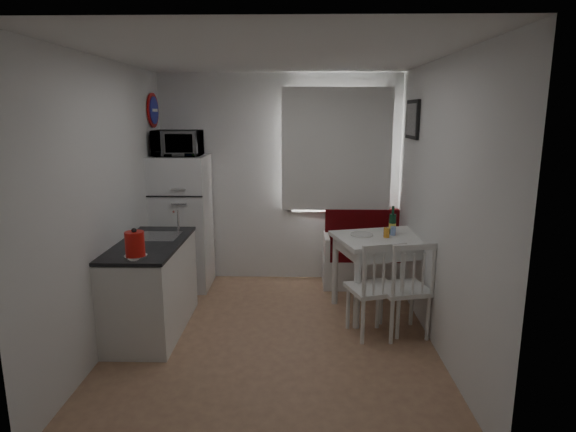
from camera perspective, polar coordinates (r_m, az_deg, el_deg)
name	(u,v)px	position (r m, az deg, el deg)	size (l,w,h in m)	color
floor	(273,337)	(4.79, -1.75, -14.18)	(3.00, 3.50, 0.02)	#9E6F54
ceiling	(271,55)	(4.32, -1.99, 18.49)	(3.00, 3.50, 0.02)	white
wall_back	(280,179)	(6.10, -0.95, 4.39)	(3.00, 0.02, 2.60)	white
wall_front	(255,265)	(2.68, -3.94, -5.80)	(3.00, 0.02, 2.60)	white
wall_left	(109,204)	(4.70, -20.46, 1.29)	(0.02, 3.50, 2.60)	white
wall_right	(438,206)	(4.54, 17.40, 1.15)	(0.02, 3.50, 2.60)	white
window	(336,154)	(6.04, 5.73, 7.37)	(1.22, 0.06, 1.47)	white
curtain	(337,150)	(5.97, 5.79, 7.79)	(1.35, 0.02, 1.50)	white
kitchen_counter	(152,286)	(4.96, -15.81, -7.99)	(0.62, 1.32, 1.16)	white
wall_sign	(154,110)	(5.98, -15.63, 11.98)	(0.40, 0.40, 0.03)	#1B25A3
picture_frame	(412,119)	(5.52, 14.51, 11.02)	(0.04, 0.52, 0.42)	black
bench	(375,260)	(6.15, 10.27, -5.21)	(1.30, 0.50, 0.93)	white
dining_table	(390,245)	(5.24, 11.97, -3.35)	(1.29, 1.05, 0.84)	white
chair_left	(375,279)	(4.62, 10.32, -7.40)	(0.56, 0.55, 0.52)	white
chair_right	(406,279)	(4.67, 13.84, -7.32)	(0.54, 0.52, 0.52)	white
fridge	(183,222)	(6.00, -12.39, -0.75)	(0.65, 0.65, 1.62)	white
microwave	(178,143)	(5.82, -12.94, 8.41)	(0.54, 0.37, 0.30)	white
kettle	(135,244)	(4.29, -17.69, -3.20)	(0.20, 0.20, 0.26)	red
wine_bottle	(393,220)	(5.29, 12.30, -0.47)	(0.08, 0.08, 0.31)	#123922
drinking_glass_orange	(386,233)	(5.15, 11.60, -1.94)	(0.06, 0.06, 0.10)	orange
drinking_glass_blue	(393,231)	(5.26, 12.35, -1.71)	(0.06, 0.06, 0.10)	#87AAE6
plate	(362,235)	(5.19, 8.72, -2.20)	(0.24, 0.24, 0.02)	white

